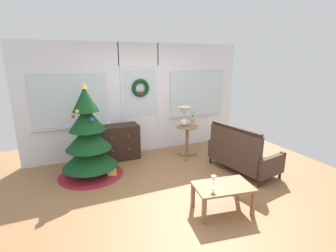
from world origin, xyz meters
The scene contains 11 objects.
ground_plane centered at (0.00, 0.00, 0.00)m, with size 6.76×6.76×0.00m, color #996B42.
back_wall_with_door centered at (0.00, 2.08, 1.28)m, with size 5.20×0.19×2.55m.
christmas_tree centered at (-1.31, 1.18, 0.67)m, with size 1.24×1.24×1.80m.
dresser_cabinet centered at (-0.61, 1.79, 0.39)m, with size 0.91×0.46×0.78m.
settee_sofa centered at (1.44, 0.14, 0.38)m, with size 0.91×1.48×0.96m.
side_table centered at (0.84, 1.26, 0.52)m, with size 0.50×0.48×0.74m.
table_lamp centered at (0.78, 1.30, 1.02)m, with size 0.28×0.28×0.44m.
flower_vase centered at (0.94, 1.20, 0.85)m, with size 0.11×0.10×0.35m.
coffee_table centered at (0.32, -0.84, 0.35)m, with size 0.91×0.64×0.41m.
wine_glass centered at (0.14, -0.85, 0.55)m, with size 0.08×0.08×0.20m.
gift_box centered at (-0.96, 0.99, 0.09)m, with size 0.17×0.15×0.17m, color #D8C64C.
Camera 1 is at (-1.78, -3.59, 2.22)m, focal length 27.15 mm.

